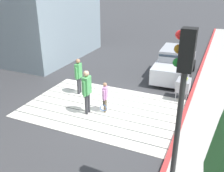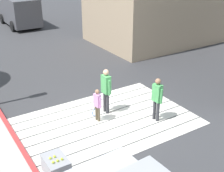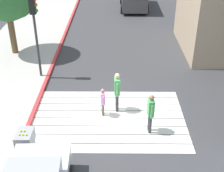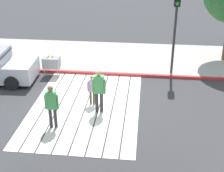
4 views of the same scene
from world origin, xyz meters
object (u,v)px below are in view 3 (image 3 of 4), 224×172
(pedestrian_adult_lead, at_px, (117,89))
(pedestrian_child_with_racket, at_px, (103,101))
(traffic_light_corner, at_px, (35,21))
(tennis_ball_cart, at_px, (25,138))
(pedestrian_adult_trailing, at_px, (151,111))

(pedestrian_adult_lead, distance_m, pedestrian_child_with_racket, 0.78)
(traffic_light_corner, height_order, pedestrian_adult_lead, traffic_light_corner)
(tennis_ball_cart, bearing_deg, pedestrian_adult_trailing, 16.17)
(pedestrian_adult_lead, xyz_separation_m, pedestrian_adult_trailing, (1.27, -1.50, -0.07))
(traffic_light_corner, xyz_separation_m, pedestrian_adult_trailing, (5.21, -4.53, -2.05))
(pedestrian_adult_trailing, height_order, pedestrian_child_with_racket, pedestrian_adult_trailing)
(traffic_light_corner, bearing_deg, pedestrian_adult_lead, -37.54)
(tennis_ball_cart, distance_m, pedestrian_adult_trailing, 4.73)
(tennis_ball_cart, relative_size, pedestrian_child_with_racket, 0.79)
(pedestrian_adult_lead, height_order, pedestrian_adult_trailing, pedestrian_adult_lead)
(pedestrian_adult_lead, bearing_deg, pedestrian_child_with_racket, -148.73)
(traffic_light_corner, distance_m, pedestrian_adult_lead, 5.35)
(traffic_light_corner, relative_size, tennis_ball_cart, 4.17)
(tennis_ball_cart, height_order, pedestrian_adult_trailing, pedestrian_adult_trailing)
(traffic_light_corner, bearing_deg, tennis_ball_cart, -83.37)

